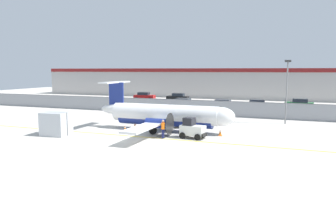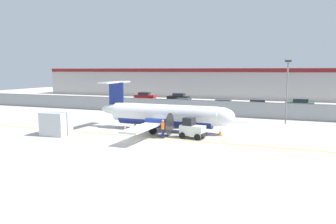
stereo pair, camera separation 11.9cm
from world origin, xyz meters
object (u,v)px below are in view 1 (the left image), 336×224
Objects in this scene: cargo_container at (56,124)px; parked_car_5 at (299,104)px; commuter_airplane at (167,115)px; parked_car_0 at (144,96)px; parked_car_2 at (184,103)px; parked_car_1 at (178,97)px; apron_light_pole at (287,86)px; parked_car_3 at (224,105)px; baggage_tug at (192,129)px; parked_car_4 at (258,105)px; ground_crew_worker at (163,128)px; traffic_cone_near_right at (135,125)px; traffic_cone_near_left at (125,128)px; traffic_cone_far_left at (220,133)px.

parked_car_5 is (21.88, 30.20, -0.21)m from cargo_container.
commuter_airplane is 33.50m from parked_car_0.
parked_car_2 is at bearing 74.81° from cargo_container.
apron_light_pole is (20.14, -20.28, 3.41)m from parked_car_1.
commuter_airplane is 3.75× the size of parked_car_3.
commuter_airplane reaches higher than cargo_container.
baggage_tug is at bearing -63.95° from parked_car_0.
commuter_airplane is 21.46m from parked_car_4.
ground_crew_worker is 0.39× the size of parked_car_5.
traffic_cone_near_right is at bearing 46.38° from cargo_container.
parked_car_1 is at bearing 85.76° from cargo_container.
parked_car_4 reaches higher than traffic_cone_near_left.
baggage_tug is 21.16m from parked_car_3.
traffic_cone_near_right is 0.09× the size of apron_light_pole.
parked_car_3 reaches higher than traffic_cone_far_left.
parked_car_2 is 18.13m from parked_car_5.
cargo_container is (-9.00, -5.84, -0.50)m from commuter_airplane.
traffic_cone_near_left is 1.00× the size of traffic_cone_near_right.
apron_light_pole is at bearing -42.33° from parked_car_0.
parked_car_2 and parked_car_3 have the same top height.
traffic_cone_near_left is 9.50m from traffic_cone_far_left.
parked_car_4 is (10.77, 19.85, 0.58)m from traffic_cone_near_right.
cargo_container is at bearing -160.29° from traffic_cone_far_left.
commuter_airplane reaches higher than traffic_cone_near_left.
baggage_tug is 0.57× the size of parked_car_5.
traffic_cone_near_left is at bearing 61.99° from parked_car_5.
parked_car_3 is at bearing 71.91° from traffic_cone_near_right.
parked_car_4 is (10.74, 22.17, 0.58)m from traffic_cone_near_left.
ground_crew_worker is 0.67× the size of cargo_container.
traffic_cone_near_left is 0.15× the size of parked_car_0.
commuter_airplane is at bearing -71.77° from ground_crew_worker.
parked_car_2 is 18.49m from apron_light_pole.
parked_car_2 is (4.70, -10.68, 0.00)m from parked_car_1.
parked_car_0 is at bearing -3.18° from parked_car_1.
parked_car_3 is at bearing 101.98° from baggage_tug.
traffic_cone_near_left is 21.27m from parked_car_3.
traffic_cone_near_left is at bearing -103.58° from parked_car_3.
cargo_container is at bearing -157.00° from baggage_tug.
parked_car_1 is (-14.58, 29.79, 0.58)m from traffic_cone_far_left.
apron_light_pole is at bearing 29.41° from traffic_cone_near_right.
commuter_airplane is 25.03× the size of traffic_cone_near_right.
traffic_cone_far_left is 37.03m from parked_car_0.
traffic_cone_near_right is at bearing -150.59° from apron_light_pole.
traffic_cone_near_right is (5.16, 6.28, -0.79)m from cargo_container.
parked_car_5 is at bearing 30.73° from parked_car_3.
parked_car_5 is at bearing 73.75° from traffic_cone_far_left.
baggage_tug is at bearing 109.28° from parked_car_1.
parked_car_4 is 12.62m from apron_light_pole.
traffic_cone_near_left is at bearing 97.37° from parked_car_1.
ground_crew_worker is 37.14m from parked_car_0.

